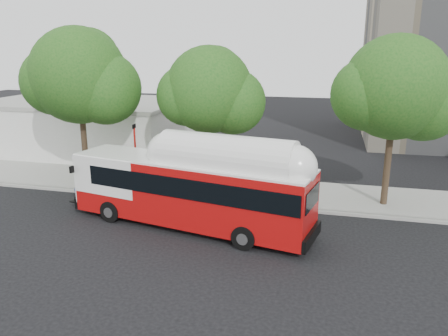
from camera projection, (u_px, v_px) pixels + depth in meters
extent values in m
plane|color=black|center=(196.00, 231.00, 20.77)|extent=(120.00, 120.00, 0.00)
cube|color=gray|center=(228.00, 189.00, 26.83)|extent=(60.00, 5.00, 0.15)
cube|color=gray|center=(217.00, 203.00, 24.40)|extent=(60.00, 0.30, 0.15)
cube|color=maroon|center=(167.00, 198.00, 25.09)|extent=(10.00, 0.32, 0.16)
cylinder|color=#2D2116|center=(84.00, 137.00, 27.19)|extent=(0.36, 0.36, 6.08)
sphere|color=#184D16|center=(79.00, 75.00, 26.17)|extent=(5.80, 5.80, 5.80)
sphere|color=#184D16|center=(105.00, 88.00, 26.19)|extent=(4.35, 4.35, 4.35)
cylinder|color=#2D2116|center=(210.00, 148.00, 25.89)|extent=(0.36, 0.36, 5.44)
sphere|color=#184D16|center=(209.00, 90.00, 24.98)|extent=(5.00, 5.00, 5.00)
sphere|color=#184D16|center=(233.00, 102.00, 25.03)|extent=(3.75, 3.75, 3.75)
cylinder|color=#2D2116|center=(388.00, 155.00, 23.34)|extent=(0.36, 0.36, 5.76)
sphere|color=#184D16|center=(395.00, 87.00, 22.38)|extent=(5.40, 5.40, 5.40)
sphere|color=#184D16|center=(424.00, 102.00, 22.42)|extent=(4.05, 4.05, 4.05)
cube|color=silver|center=(86.00, 127.00, 36.57)|extent=(16.00, 10.00, 4.00)
cube|color=gray|center=(84.00, 102.00, 36.01)|extent=(16.20, 10.20, 0.30)
cube|color=#A80B0B|center=(189.00, 192.00, 20.89)|extent=(12.18, 4.94, 2.88)
cube|color=black|center=(198.00, 181.00, 20.52)|extent=(11.02, 4.76, 0.94)
cube|color=white|center=(188.00, 162.00, 20.50)|extent=(12.16, 4.86, 0.10)
cube|color=white|center=(227.00, 161.00, 19.60)|extent=(6.62, 3.23, 0.55)
cube|color=black|center=(87.00, 198.00, 23.94)|extent=(1.14, 1.91, 0.06)
imported|color=navy|center=(86.00, 189.00, 23.81)|extent=(0.93, 1.79, 0.89)
cylinder|color=red|center=(136.00, 161.00, 25.79)|extent=(0.12, 0.12, 3.96)
cube|color=black|center=(134.00, 126.00, 25.24)|extent=(0.05, 0.40, 0.25)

